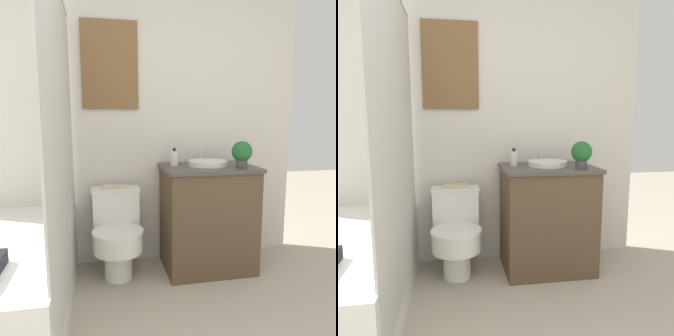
% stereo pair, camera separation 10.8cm
% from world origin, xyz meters
% --- Properties ---
extents(wall_back, '(3.09, 0.07, 2.50)m').
position_xyz_m(wall_back, '(-0.00, 2.08, 1.26)').
color(wall_back, silver).
rests_on(wall_back, ground_plane).
extents(shower_area, '(0.68, 1.51, 1.98)m').
position_xyz_m(shower_area, '(-0.69, 1.30, 0.31)').
color(shower_area, white).
rests_on(shower_area, ground_plane).
extents(toilet, '(0.38, 0.51, 0.67)m').
position_xyz_m(toilet, '(-0.05, 1.79, 0.35)').
color(toilet, white).
rests_on(toilet, ground_plane).
extents(vanity, '(0.73, 0.53, 0.85)m').
position_xyz_m(vanity, '(0.67, 1.77, 0.42)').
color(vanity, brown).
rests_on(vanity, ground_plane).
extents(sink, '(0.31, 0.34, 0.13)m').
position_xyz_m(sink, '(0.67, 1.80, 0.87)').
color(sink, white).
rests_on(sink, vanity).
extents(soap_bottle, '(0.06, 0.06, 0.14)m').
position_xyz_m(soap_bottle, '(0.41, 1.85, 0.91)').
color(soap_bottle, silver).
rests_on(soap_bottle, vanity).
extents(potted_plant, '(0.16, 0.16, 0.20)m').
position_xyz_m(potted_plant, '(0.89, 1.64, 0.96)').
color(potted_plant, '#4C4C51').
rests_on(potted_plant, vanity).
extents(book_on_tank, '(0.19, 0.10, 0.02)m').
position_xyz_m(book_on_tank, '(-0.05, 1.92, 0.68)').
color(book_on_tank, beige).
rests_on(book_on_tank, toilet).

